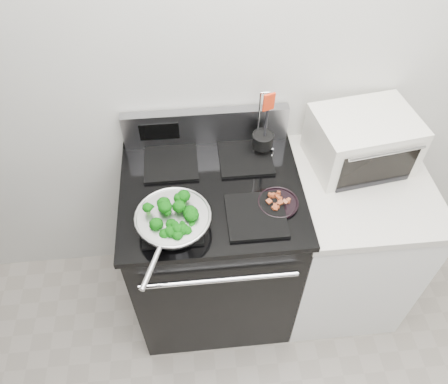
{
  "coord_description": "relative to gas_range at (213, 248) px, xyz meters",
  "views": [
    {
      "loc": [
        -0.37,
        0.17,
        2.36
      ],
      "look_at": [
        -0.25,
        1.36,
        0.98
      ],
      "focal_mm": 35.0,
      "sensor_mm": 36.0,
      "label": 1
    }
  ],
  "objects": [
    {
      "name": "back_wall",
      "position": [
        0.3,
        0.34,
        0.86
      ],
      "size": [
        4.0,
        0.02,
        2.7
      ],
      "primitive_type": "cube",
      "color": "silver",
      "rests_on": "ground"
    },
    {
      "name": "gas_range",
      "position": [
        0.0,
        0.0,
        0.0
      ],
      "size": [
        0.79,
        0.69,
        1.13
      ],
      "color": "black",
      "rests_on": "floor"
    },
    {
      "name": "counter",
      "position": [
        0.68,
        -0.0,
        -0.03
      ],
      "size": [
        0.62,
        0.68,
        0.92
      ],
      "color": "white",
      "rests_on": "floor"
    },
    {
      "name": "skillet",
      "position": [
        -0.16,
        -0.2,
        0.51
      ],
      "size": [
        0.3,
        0.46,
        0.06
      ],
      "rotation": [
        0.0,
        0.0,
        -0.35
      ],
      "color": "silver",
      "rests_on": "gas_range"
    },
    {
      "name": "broccoli_pile",
      "position": [
        -0.16,
        -0.2,
        0.53
      ],
      "size": [
        0.24,
        0.24,
        0.08
      ],
      "primitive_type": null,
      "color": "black",
      "rests_on": "skillet"
    },
    {
      "name": "bacon_plate",
      "position": [
        0.27,
        -0.12,
        0.48
      ],
      "size": [
        0.17,
        0.17,
        0.04
      ],
      "rotation": [
        0.0,
        0.0,
        0.27
      ],
      "color": "black",
      "rests_on": "gas_range"
    },
    {
      "name": "utensil_holder",
      "position": [
        0.25,
        0.19,
        0.52
      ],
      "size": [
        0.11,
        0.11,
        0.34
      ],
      "rotation": [
        0.0,
        0.0,
        0.31
      ],
      "color": "silver",
      "rests_on": "gas_range"
    },
    {
      "name": "toaster_oven",
      "position": [
        0.69,
        0.13,
        0.56
      ],
      "size": [
        0.47,
        0.39,
        0.25
      ],
      "rotation": [
        0.0,
        0.0,
        0.14
      ],
      "color": "silver",
      "rests_on": "counter"
    }
  ]
}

